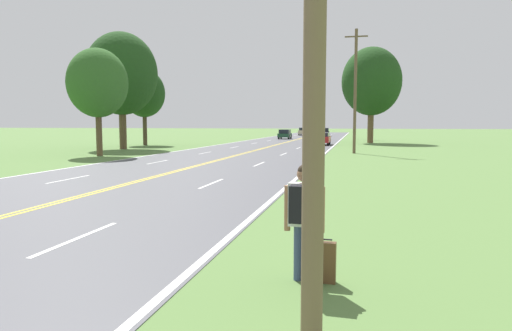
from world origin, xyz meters
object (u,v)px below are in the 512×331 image
(car_red_hatchback_nearest, at_px, (322,138))
(hitchhiker_person, at_px, (304,211))
(tree_right_cluster, at_px, (121,74))
(tree_far_back, at_px, (97,83))
(suitcase, at_px, (323,262))
(car_black_suv_mid_near, at_px, (324,132))
(tree_left_verge, at_px, (144,94))
(tree_behind_sign, at_px, (372,82))
(car_dark_green_hatchback_approaching, at_px, (285,134))
(car_champagne_sedan_mid_far, at_px, (304,131))

(car_red_hatchback_nearest, bearing_deg, hitchhiker_person, 4.18)
(hitchhiker_person, distance_m, tree_right_cluster, 39.19)
(hitchhiker_person, bearing_deg, tree_far_back, 39.58)
(suitcase, bearing_deg, car_black_suv_mid_near, 6.58)
(tree_right_cluster, bearing_deg, tree_left_verge, 100.77)
(tree_left_verge, xyz_separation_m, tree_far_back, (4.18, -15.90, -0.29))
(tree_left_verge, distance_m, tree_far_back, 16.45)
(tree_right_cluster, relative_size, tree_far_back, 1.37)
(tree_behind_sign, xyz_separation_m, tree_right_cluster, (-23.14, -18.58, -0.46))
(car_red_hatchback_nearest, relative_size, car_dark_green_hatchback_approaching, 1.14)
(car_champagne_sedan_mid_far, bearing_deg, car_dark_green_hatchback_approaching, 179.86)
(tree_behind_sign, relative_size, tree_far_back, 1.46)
(suitcase, relative_size, car_dark_green_hatchback_approaching, 0.19)
(tree_left_verge, height_order, tree_behind_sign, tree_behind_sign)
(suitcase, bearing_deg, car_champagne_sedan_mid_far, 9.24)
(car_black_suv_mid_near, height_order, car_champagne_sedan_mid_far, car_champagne_sedan_mid_far)
(tree_behind_sign, distance_m, tree_right_cluster, 29.68)
(car_red_hatchback_nearest, bearing_deg, tree_right_cluster, -56.07)
(tree_left_verge, xyz_separation_m, tree_behind_sign, (24.53, 11.23, 1.79))
(tree_left_verge, xyz_separation_m, tree_right_cluster, (1.40, -7.35, 1.34))
(tree_right_cluster, xyz_separation_m, car_dark_green_hatchback_approaching, (10.63, 30.10, -6.24))
(tree_behind_sign, distance_m, car_black_suv_mid_near, 29.19)
(tree_far_back, xyz_separation_m, car_champagne_sedan_mid_far, (8.29, 59.93, -4.59))
(suitcase, height_order, tree_left_verge, tree_left_verge)
(tree_far_back, bearing_deg, tree_left_verge, 104.72)
(hitchhiker_person, height_order, tree_far_back, tree_far_back)
(tree_far_back, height_order, car_champagne_sedan_mid_far, tree_far_back)
(tree_behind_sign, relative_size, car_red_hatchback_nearest, 2.85)
(car_champagne_sedan_mid_far, bearing_deg, tree_behind_sign, -158.75)
(suitcase, distance_m, tree_behind_sign, 51.53)
(tree_right_cluster, xyz_separation_m, tree_far_back, (2.78, -8.56, -1.63))
(suitcase, xyz_separation_m, tree_left_verge, (-22.73, 39.77, 5.37))
(car_black_suv_mid_near, bearing_deg, hitchhiker_person, 1.31)
(hitchhiker_person, xyz_separation_m, tree_right_cluster, (-21.05, 32.52, 5.90))
(car_red_hatchback_nearest, xyz_separation_m, car_champagne_sedan_mid_far, (-6.65, 39.41, 0.03))
(car_dark_green_hatchback_approaching, xyz_separation_m, car_black_suv_mid_near, (4.78, 15.84, 0.04))
(suitcase, bearing_deg, tree_left_verge, 32.02)
(hitchhiker_person, distance_m, tree_left_verge, 45.98)
(tree_left_verge, distance_m, tree_right_cluster, 7.60)
(hitchhiker_person, relative_size, tree_far_back, 0.23)
(hitchhiker_person, xyz_separation_m, tree_left_verge, (-22.45, 39.87, 4.57))
(tree_left_verge, bearing_deg, car_champagne_sedan_mid_far, 74.19)
(hitchhiker_person, bearing_deg, tree_left_verge, 31.64)
(hitchhiker_person, distance_m, car_red_hatchback_nearest, 44.61)
(tree_left_verge, height_order, tree_far_back, tree_left_verge)
(tree_far_back, distance_m, car_black_suv_mid_near, 56.12)
(hitchhiker_person, distance_m, car_champagne_sedan_mid_far, 84.49)
(tree_far_back, bearing_deg, suitcase, -52.13)
(hitchhiker_person, relative_size, tree_left_verge, 0.22)
(hitchhiker_person, bearing_deg, tree_right_cluster, 35.17)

